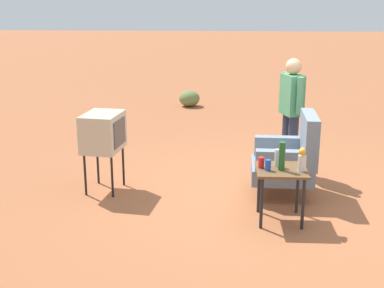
{
  "coord_description": "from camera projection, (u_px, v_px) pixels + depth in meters",
  "views": [
    {
      "loc": [
        6.26,
        -0.65,
        2.5
      ],
      "look_at": [
        -0.15,
        -1.01,
        0.65
      ],
      "focal_mm": 49.29,
      "sensor_mm": 36.0,
      "label": 1
    }
  ],
  "objects": [
    {
      "name": "bottle_short_clear",
      "position": [
        277.0,
        158.0,
        5.89
      ],
      "size": [
        0.06,
        0.06,
        0.2
      ],
      "primitive_type": "cylinder",
      "color": "silver",
      "rests_on": "side_table"
    },
    {
      "name": "shrub_mid",
      "position": [
        189.0,
        98.0,
        11.97
      ],
      "size": [
        0.47,
        0.47,
        0.36
      ],
      "primitive_type": "ellipsoid",
      "color": "olive",
      "rests_on": "ground"
    },
    {
      "name": "bottle_wine_green",
      "position": [
        282.0,
        156.0,
        5.75
      ],
      "size": [
        0.07,
        0.07,
        0.32
      ],
      "primitive_type": "cylinder",
      "color": "#1E5623",
      "rests_on": "side_table"
    },
    {
      "name": "tv_on_stand",
      "position": [
        103.0,
        132.0,
        6.72
      ],
      "size": [
        0.66,
        0.52,
        1.03
      ],
      "color": "black",
      "rests_on": "ground"
    },
    {
      "name": "flower_vase",
      "position": [
        302.0,
        158.0,
        5.72
      ],
      "size": [
        0.15,
        0.1,
        0.27
      ],
      "color": "silver",
      "rests_on": "side_table"
    },
    {
      "name": "soda_can_blue",
      "position": [
        268.0,
        165.0,
        5.77
      ],
      "size": [
        0.07,
        0.07,
        0.12
      ],
      "primitive_type": "cylinder",
      "color": "blue",
      "rests_on": "side_table"
    },
    {
      "name": "side_table",
      "position": [
        281.0,
        176.0,
        5.87
      ],
      "size": [
        0.56,
        0.56,
        0.62
      ],
      "color": "black",
      "rests_on": "ground"
    },
    {
      "name": "person_standing",
      "position": [
        291.0,
        109.0,
        7.34
      ],
      "size": [
        0.55,
        0.32,
        1.64
      ],
      "color": "#2D3347",
      "rests_on": "ground"
    },
    {
      "name": "armchair",
      "position": [
        290.0,
        157.0,
        6.64
      ],
      "size": [
        0.81,
        0.81,
        1.06
      ],
      "color": "brown",
      "rests_on": "ground"
    },
    {
      "name": "soda_can_red",
      "position": [
        261.0,
        163.0,
        5.85
      ],
      "size": [
        0.07,
        0.07,
        0.12
      ],
      "primitive_type": "cylinder",
      "color": "red",
      "rests_on": "side_table"
    },
    {
      "name": "ground_plane",
      "position": [
        271.0,
        198.0,
        6.66
      ],
      "size": [
        60.0,
        60.0,
        0.0
      ],
      "primitive_type": "plane",
      "color": "#A05B38"
    }
  ]
}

